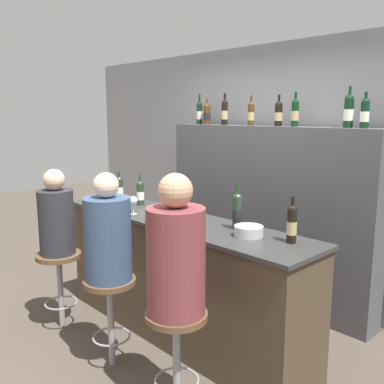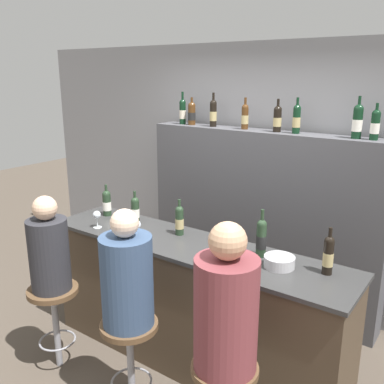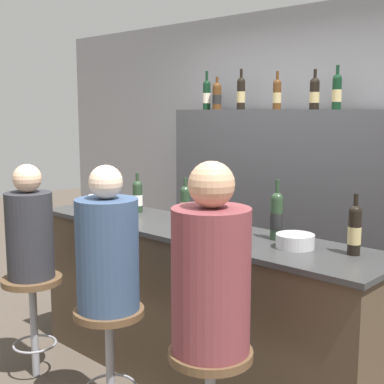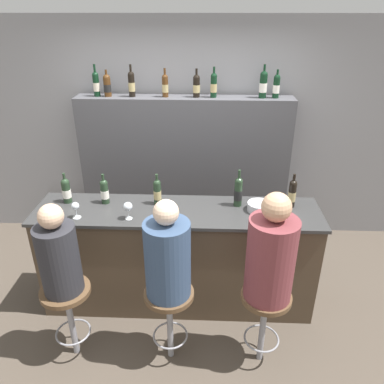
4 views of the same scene
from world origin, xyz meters
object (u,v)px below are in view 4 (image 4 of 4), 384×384
object	(u,v)px
wine_bottle_counter_3	(238,191)
metal_bowl	(259,207)
guest_seated_left	(58,255)
guest_seated_middle	(167,256)
bar_stool_left	(68,303)
wine_bottle_backbar_2	(132,84)
wine_bottle_backbar_5	(214,85)
bar_stool_middle	(169,306)
bar_stool_right	(265,309)
wine_bottle_counter_0	(66,190)
wine_bottle_backbar_7	(276,86)
wine_bottle_backbar_3	(165,85)
guest_seated_right	(271,255)
wine_bottle_counter_2	(157,192)
wine_bottle_backbar_0	(96,84)
wine_bottle_counter_1	(105,191)
wine_bottle_counter_4	(292,193)
wine_bottle_backbar_6	(263,84)
wine_glass_1	(128,207)
wine_glass_0	(75,207)
wine_bottle_backbar_4	(196,86)
wine_bottle_backbar_1	(107,85)

from	to	relation	value
wine_bottle_counter_3	metal_bowl	xyz separation A→B (m)	(0.18, -0.09, -0.10)
guest_seated_left	guest_seated_middle	world-z (taller)	guest_seated_middle
wine_bottle_counter_3	guest_seated_left	xyz separation A→B (m)	(-1.37, -0.78, -0.17)
bar_stool_left	guest_seated_middle	size ratio (longest dim) A/B	0.86
wine_bottle_backbar_2	wine_bottle_backbar_5	distance (m)	0.88
bar_stool_middle	bar_stool_right	xyz separation A→B (m)	(0.75, 0.00, 0.00)
wine_bottle_counter_0	wine_bottle_backbar_7	world-z (taller)	wine_bottle_backbar_7
wine_bottle_backbar_3	guest_seated_right	size ratio (longest dim) A/B	0.35
wine_bottle_counter_2	wine_bottle_backbar_0	world-z (taller)	wine_bottle_backbar_0
wine_bottle_counter_1	guest_seated_right	xyz separation A→B (m)	(1.40, -0.78, -0.09)
wine_bottle_counter_4	wine_bottle_backbar_7	world-z (taller)	wine_bottle_backbar_7
wine_bottle_counter_0	guest_seated_right	world-z (taller)	guest_seated_right
wine_bottle_counter_2	metal_bowl	size ratio (longest dim) A/B	1.41
bar_stool_right	wine_bottle_backbar_6	bearing A→B (deg)	86.65
wine_bottle_backbar_0	wine_bottle_counter_3	bearing A→B (deg)	-35.60
wine_bottle_backbar_0	bar_stool_right	distance (m)	2.85
wine_bottle_backbar_5	wine_bottle_backbar_6	distance (m)	0.52
bar_stool_left	bar_stool_middle	bearing A→B (deg)	0.00
wine_bottle_counter_0	wine_glass_1	world-z (taller)	wine_bottle_counter_0
wine_bottle_backbar_5	metal_bowl	xyz separation A→B (m)	(0.41, -1.16, -0.84)
wine_bottle_backbar_2	wine_glass_0	world-z (taller)	wine_bottle_backbar_2
wine_bottle_counter_4	wine_bottle_counter_2	bearing A→B (deg)	180.00
wine_bottle_backbar_0	wine_bottle_backbar_4	distance (m)	1.08
wine_bottle_backbar_4	wine_bottle_backbar_5	world-z (taller)	wine_bottle_backbar_5
wine_bottle_backbar_4	wine_bottle_backbar_0	bearing A→B (deg)	-180.00
wine_bottle_backbar_3	wine_bottle_backbar_4	world-z (taller)	wine_bottle_backbar_3
wine_bottle_counter_4	wine_bottle_backbar_0	bearing A→B (deg)	151.54
wine_bottle_backbar_1	wine_bottle_backbar_6	world-z (taller)	wine_bottle_backbar_6
guest_seated_middle	wine_bottle_counter_1	bearing A→B (deg)	129.70
bar_stool_middle	wine_glass_0	bearing A→B (deg)	148.69
wine_bottle_counter_4	wine_bottle_backbar_0	world-z (taller)	wine_bottle_backbar_0
guest_seated_middle	wine_bottle_backbar_5	bearing A→B (deg)	79.80
wine_bottle_backbar_4	bar_stool_left	bearing A→B (deg)	-117.47
wine_bottle_counter_2	wine_glass_0	world-z (taller)	wine_bottle_counter_2
bar_stool_middle	wine_bottle_backbar_6	bearing A→B (deg)	65.16
wine_bottle_counter_1	bar_stool_left	size ratio (longest dim) A/B	0.42
bar_stool_left	wine_bottle_backbar_2	bearing A→B (deg)	81.84
guest_seated_middle	wine_bottle_backbar_0	bearing A→B (deg)	116.71
wine_bottle_backbar_1	wine_bottle_backbar_5	size ratio (longest dim) A/B	0.89
wine_bottle_backbar_3	wine_bottle_backbar_4	size ratio (longest dim) A/B	1.00
wine_bottle_backbar_4	wine_bottle_backbar_3	bearing A→B (deg)	180.00
wine_bottle_counter_4	wine_bottle_backbar_4	size ratio (longest dim) A/B	1.07
wine_bottle_counter_1	wine_glass_1	world-z (taller)	wine_bottle_counter_1
wine_bottle_backbar_7	guest_seated_left	distance (m)	2.74
wine_bottle_backbar_0	wine_bottle_backbar_3	bearing A→B (deg)	0.00
wine_bottle_counter_4	wine_bottle_counter_3	bearing A→B (deg)	180.00
wine_bottle_counter_0	wine_bottle_backbar_7	bearing A→B (deg)	28.13
bar_stool_middle	bar_stool_right	size ratio (longest dim) A/B	1.00
wine_glass_0	bar_stool_left	bearing A→B (deg)	-88.05
wine_bottle_backbar_2	wine_glass_0	size ratio (longest dim) A/B	2.28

